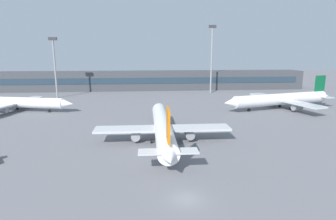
# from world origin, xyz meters

# --- Properties ---
(ground_plane) EXTENTS (400.00, 400.00, 0.00)m
(ground_plane) POSITION_xyz_m (0.00, 40.00, 0.00)
(ground_plane) COLOR slate
(terminal_building) EXTENTS (146.95, 12.13, 9.00)m
(terminal_building) POSITION_xyz_m (0.00, 104.20, 4.50)
(terminal_building) COLOR #3F4247
(terminal_building) RESTS_ON ground_plane
(airplane_near) EXTENTS (27.59, 39.71, 9.82)m
(airplane_near) POSITION_xyz_m (-1.31, 24.13, 2.99)
(airplane_near) COLOR white
(airplane_near) RESTS_ON ground_plane
(airplane_mid) EXTENTS (41.22, 29.26, 10.36)m
(airplane_mid) POSITION_xyz_m (38.90, 52.72, 3.16)
(airplane_mid) COLOR white
(airplane_mid) RESTS_ON ground_plane
(airplane_far) EXTENTS (36.55, 25.90, 9.15)m
(airplane_far) POSITION_xyz_m (-44.14, 56.54, 2.79)
(airplane_far) COLOR white
(airplane_far) RESTS_ON ground_plane
(floodlight_tower_west) EXTENTS (3.20, 0.80, 23.78)m
(floodlight_tower_west) POSITION_xyz_m (-39.80, 82.15, 13.87)
(floodlight_tower_west) COLOR gray
(floodlight_tower_west) RESTS_ON ground_plane
(floodlight_tower_east) EXTENTS (3.20, 0.80, 29.58)m
(floodlight_tower_east) POSITION_xyz_m (25.22, 90.46, 16.87)
(floodlight_tower_east) COLOR gray
(floodlight_tower_east) RESTS_ON ground_plane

